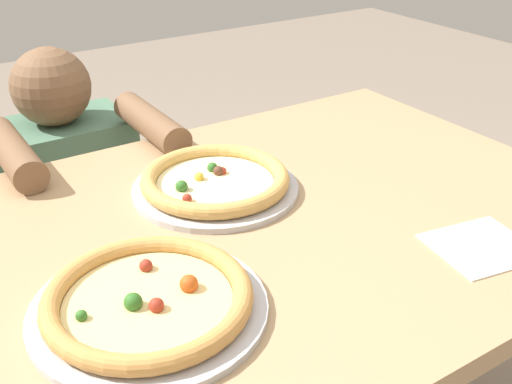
% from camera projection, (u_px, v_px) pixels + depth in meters
% --- Properties ---
extents(dining_table, '(1.33, 0.90, 0.75)m').
position_uv_depth(dining_table, '(254.00, 270.00, 1.16)').
color(dining_table, tan).
rests_on(dining_table, ground).
extents(pizza_near, '(0.34, 0.34, 0.04)m').
position_uv_depth(pizza_near, '(148.00, 301.00, 0.88)').
color(pizza_near, '#B7B7BC').
rests_on(pizza_near, dining_table).
extents(pizza_far, '(0.32, 0.32, 0.04)m').
position_uv_depth(pizza_far, '(215.00, 182.00, 1.20)').
color(pizza_far, '#B7B7BC').
rests_on(pizza_far, dining_table).
extents(paper_napkin, '(0.18, 0.17, 0.00)m').
position_uv_depth(paper_napkin, '(481.00, 246.00, 1.03)').
color(paper_napkin, white).
rests_on(paper_napkin, dining_table).
extents(diner_seated, '(0.38, 0.51, 0.93)m').
position_uv_depth(diner_seated, '(75.00, 228.00, 1.68)').
color(diner_seated, '#333847').
rests_on(diner_seated, ground).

